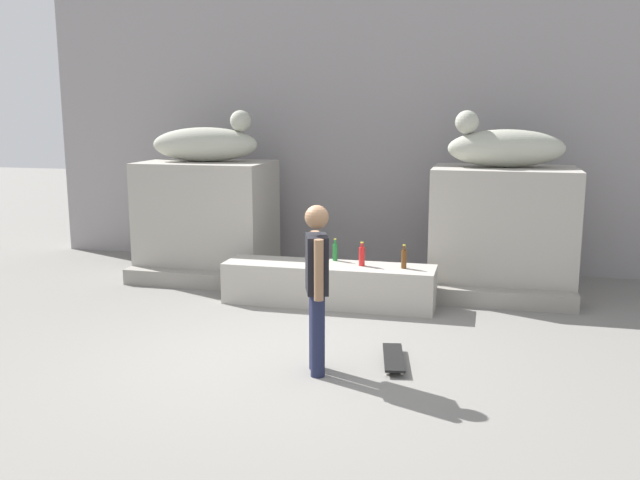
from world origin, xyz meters
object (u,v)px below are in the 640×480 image
at_px(bottle_green, 335,252).
at_px(bottle_red, 362,256).
at_px(bottle_brown, 404,259).
at_px(statue_reclining_right, 504,147).
at_px(skater, 317,282).
at_px(skateboard, 394,358).
at_px(statue_reclining_left, 208,143).

distance_m(bottle_green, bottle_red, 0.47).
bearing_deg(bottle_brown, statue_reclining_right, 44.84).
distance_m(statue_reclining_right, skater, 4.15).
height_order(skateboard, bottle_brown, bottle_brown).
distance_m(skater, bottle_red, 2.44).
xyz_separation_m(skateboard, bottle_green, (-1.12, 2.23, 0.60)).
relative_size(skater, skateboard, 2.03).
xyz_separation_m(bottle_brown, bottle_red, (-0.55, 0.02, 0.00)).
distance_m(statue_reclining_left, skateboard, 5.03).
height_order(skater, bottle_brown, skater).
bearing_deg(statue_reclining_right, skateboard, 61.73).
bearing_deg(bottle_red, statue_reclining_left, 155.73).
distance_m(bottle_brown, bottle_red, 0.55).
height_order(statue_reclining_right, bottle_red, statue_reclining_right).
distance_m(bottle_green, bottle_brown, 0.99).
bearing_deg(bottle_red, bottle_green, 151.54).
height_order(skater, bottle_green, skater).
xyz_separation_m(skater, bottle_brown, (0.55, 2.41, -0.25)).
bearing_deg(skateboard, statue_reclining_left, 35.87).
relative_size(statue_reclining_left, skater, 1.00).
relative_size(skateboard, bottle_red, 2.61).
distance_m(statue_reclining_left, statue_reclining_right, 4.37).
bearing_deg(bottle_green, skateboard, -63.38).
bearing_deg(skateboard, bottle_brown, -5.89).
height_order(statue_reclining_left, statue_reclining_right, same).
bearing_deg(bottle_red, statue_reclining_right, 33.81).
distance_m(statue_reclining_right, bottle_green, 2.73).
xyz_separation_m(statue_reclining_left, bottle_red, (2.62, -1.18, -1.38)).
relative_size(statue_reclining_right, bottle_brown, 5.42).
bearing_deg(bottle_red, bottle_brown, -1.76).
xyz_separation_m(statue_reclining_right, skateboard, (-1.04, -3.18, -1.99)).
bearing_deg(skater, statue_reclining_left, 17.36).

